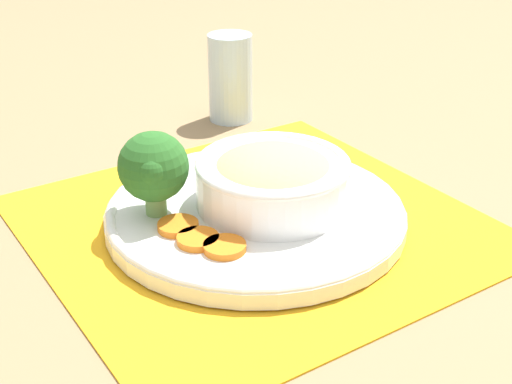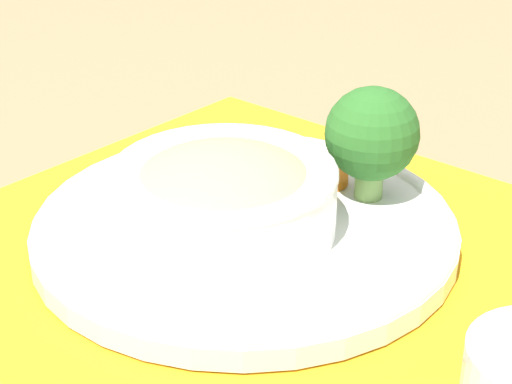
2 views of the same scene
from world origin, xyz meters
name	(u,v)px [view 2 (image 2 of 2)]	position (x,y,z in m)	size (l,w,h in m)	color
ground_plane	(245,243)	(0.00, 0.00, 0.00)	(4.00, 4.00, 0.00)	#8C704C
placemat	(245,241)	(0.00, 0.00, 0.00)	(0.46, 0.46, 0.00)	orange
plate	(245,226)	(0.00, 0.00, 0.02)	(0.31, 0.31, 0.02)	white
bowl	(228,194)	(0.00, -0.02, 0.05)	(0.16, 0.16, 0.06)	white
broccoli_floret	(372,134)	(0.04, 0.09, 0.07)	(0.07, 0.07, 0.09)	#759E51
carrot_slice_near	(320,177)	(0.00, 0.09, 0.02)	(0.04, 0.04, 0.01)	orange
carrot_slice_middle	(288,169)	(-0.03, 0.08, 0.02)	(0.04, 0.04, 0.01)	orange
carrot_slice_far	(252,165)	(-0.06, 0.07, 0.02)	(0.04, 0.04, 0.01)	orange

